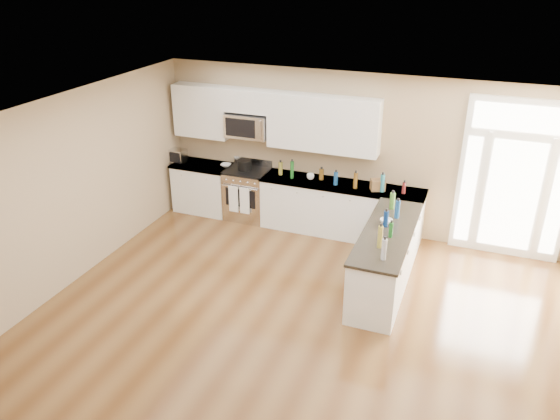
# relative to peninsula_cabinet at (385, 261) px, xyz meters

# --- Properties ---
(ground) EXTENTS (8.00, 8.00, 0.00)m
(ground) POSITION_rel_peninsula_cabinet_xyz_m (-0.93, -2.24, -0.43)
(ground) COLOR #583519
(room_shell) EXTENTS (8.00, 8.00, 8.00)m
(room_shell) POSITION_rel_peninsula_cabinet_xyz_m (-0.93, -2.24, 1.27)
(room_shell) COLOR tan
(room_shell) RESTS_ON ground
(back_cabinet_left) EXTENTS (1.10, 0.66, 0.94)m
(back_cabinet_left) POSITION_rel_peninsula_cabinet_xyz_m (-3.80, 1.45, 0.00)
(back_cabinet_left) COLOR white
(back_cabinet_left) RESTS_ON ground
(back_cabinet_right) EXTENTS (2.85, 0.66, 0.94)m
(back_cabinet_right) POSITION_rel_peninsula_cabinet_xyz_m (-1.08, 1.45, 0.00)
(back_cabinet_right) COLOR white
(back_cabinet_right) RESTS_ON ground
(peninsula_cabinet) EXTENTS (0.69, 2.32, 0.94)m
(peninsula_cabinet) POSITION_rel_peninsula_cabinet_xyz_m (0.00, 0.00, 0.00)
(peninsula_cabinet) COLOR white
(peninsula_cabinet) RESTS_ON ground
(upper_cabinet_left) EXTENTS (1.04, 0.33, 0.95)m
(upper_cabinet_left) POSITION_rel_peninsula_cabinet_xyz_m (-3.81, 1.59, 1.49)
(upper_cabinet_left) COLOR white
(upper_cabinet_left) RESTS_ON room_shell
(upper_cabinet_right) EXTENTS (1.94, 0.33, 0.95)m
(upper_cabinet_right) POSITION_rel_peninsula_cabinet_xyz_m (-1.50, 1.59, 1.49)
(upper_cabinet_right) COLOR white
(upper_cabinet_right) RESTS_ON room_shell
(upper_cabinet_short) EXTENTS (0.82, 0.33, 0.40)m
(upper_cabinet_short) POSITION_rel_peninsula_cabinet_xyz_m (-2.88, 1.59, 1.77)
(upper_cabinet_short) COLOR white
(upper_cabinet_short) RESTS_ON room_shell
(microwave) EXTENTS (0.78, 0.41, 0.42)m
(microwave) POSITION_rel_peninsula_cabinet_xyz_m (-2.88, 1.56, 1.33)
(microwave) COLOR silver
(microwave) RESTS_ON room_shell
(entry_door) EXTENTS (1.70, 0.10, 2.60)m
(entry_door) POSITION_rel_peninsula_cabinet_xyz_m (1.62, 1.71, 0.87)
(entry_door) COLOR white
(entry_door) RESTS_ON ground
(kitchen_range) EXTENTS (0.77, 0.69, 1.08)m
(kitchen_range) POSITION_rel_peninsula_cabinet_xyz_m (-2.87, 1.45, 0.04)
(kitchen_range) COLOR silver
(kitchen_range) RESTS_ON ground
(stockpot) EXTENTS (0.31, 0.31, 0.20)m
(stockpot) POSITION_rel_peninsula_cabinet_xyz_m (-2.92, 1.46, 0.61)
(stockpot) COLOR black
(stockpot) RESTS_ON kitchen_range
(toaster_oven) EXTENTS (0.31, 0.25, 0.25)m
(toaster_oven) POSITION_rel_peninsula_cabinet_xyz_m (-4.28, 1.41, 0.63)
(toaster_oven) COLOR silver
(toaster_oven) RESTS_ON back_cabinet_left
(cardboard_box) EXTENTS (0.28, 0.25, 0.19)m
(cardboard_box) POSITION_rel_peninsula_cabinet_xyz_m (-0.45, 1.41, 0.60)
(cardboard_box) COLOR brown
(cardboard_box) RESTS_ON back_cabinet_right
(bowl_left) EXTENTS (0.20, 0.20, 0.05)m
(bowl_left) POSITION_rel_peninsula_cabinet_xyz_m (-3.33, 1.51, 0.53)
(bowl_left) COLOR white
(bowl_left) RESTS_ON back_cabinet_left
(bowl_peninsula) EXTENTS (0.23, 0.23, 0.06)m
(bowl_peninsula) POSITION_rel_peninsula_cabinet_xyz_m (-0.08, 0.23, 0.53)
(bowl_peninsula) COLOR white
(bowl_peninsula) RESTS_ON peninsula_cabinet
(cup_counter) EXTENTS (0.15, 0.15, 0.10)m
(cup_counter) POSITION_rel_peninsula_cabinet_xyz_m (-1.65, 1.46, 0.56)
(cup_counter) COLOR white
(cup_counter) RESTS_ON back_cabinet_right
(counter_bottles) EXTENTS (2.39, 2.44, 0.32)m
(counter_bottles) POSITION_rel_peninsula_cabinet_xyz_m (-0.61, 0.73, 0.64)
(counter_bottles) COLOR #19591E
(counter_bottles) RESTS_ON back_cabinet_right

